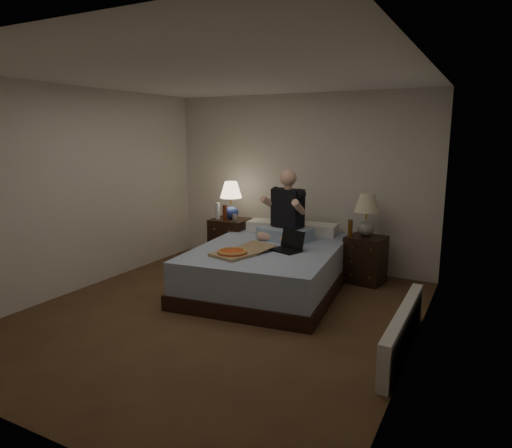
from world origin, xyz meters
The scene contains 19 objects.
floor centered at (0.00, 0.00, 0.00)m, with size 4.00×4.50×0.00m, color brown.
ceiling centered at (0.00, 0.00, 2.50)m, with size 4.00×4.50×0.00m, color white.
wall_back centered at (0.00, 2.25, 1.25)m, with size 4.00×2.50×0.00m, color silver.
wall_front centered at (0.00, -2.25, 1.25)m, with size 4.00×2.50×0.00m, color silver.
wall_left centered at (-2.00, 0.00, 1.25)m, with size 4.50×2.50×0.00m, color silver.
wall_right centered at (2.00, 0.00, 1.25)m, with size 4.50×2.50×0.00m, color silver.
bed centered at (0.12, 1.02, 0.28)m, with size 1.65×2.21×0.55m, color #5170A3.
nightstand_left centered at (-0.91, 1.81, 0.34)m, with size 0.53×0.47×0.68m, color black.
nightstand_right centered at (1.12, 1.86, 0.31)m, with size 0.47×0.43×0.62m, color black.
lamp_left centered at (-0.90, 1.82, 0.96)m, with size 0.32×0.32×0.56m, color #293F98, non-canonical shape.
lamp_right centered at (1.10, 1.90, 0.90)m, with size 0.32×0.32×0.56m, color gray, non-canonical shape.
water_bottle centered at (-1.08, 1.72, 0.81)m, with size 0.07×0.07×0.25m, color silver.
soda_can centered at (-0.77, 1.70, 0.73)m, with size 0.07×0.07×0.10m, color #BBBBB6.
beer_bottle_left centered at (-0.92, 1.66, 0.80)m, with size 0.06×0.06×0.23m, color #61220D.
beer_bottle_right centered at (0.94, 1.74, 0.73)m, with size 0.06×0.06×0.23m, color #5A340C.
person centered at (0.14, 1.47, 1.02)m, with size 0.66×0.52×0.93m, color black, non-canonical shape.
laptop centered at (0.40, 0.91, 0.67)m, with size 0.34×0.28×0.24m, color black, non-canonical shape.
pizza_box centered at (-0.06, 0.42, 0.59)m, with size 0.40×0.76×0.08m, color tan, non-canonical shape.
radiator centered at (1.93, 0.05, 0.20)m, with size 0.10×1.60×0.40m, color silver.
Camera 1 is at (2.54, -3.94, 1.92)m, focal length 32.00 mm.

